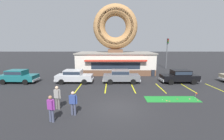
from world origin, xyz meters
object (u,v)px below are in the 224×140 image
car_silver (74,76)px  trash_bin (153,73)px  golf_ball (163,100)px  pedestrian_blue_sweater_man (58,96)px  pedestrian_leather_jacket_man (51,107)px  car_teal (18,76)px  pedestrian_hooded_kid (73,102)px  car_grey (121,76)px  car_black (180,76)px  putting_flag_pin (196,95)px  traffic_light_pole (167,49)px

car_silver → trash_bin: 11.40m
golf_ball → pedestrian_blue_sweater_man: size_ratio=0.02×
golf_ball → pedestrian_leather_jacket_man: size_ratio=0.02×
car_teal → trash_bin: car_teal is taller
golf_ball → pedestrian_hooded_kid: 7.46m
car_teal → car_grey: 12.71m
pedestrian_blue_sweater_man → car_teal: bearing=135.0°
car_black → putting_flag_pin: bearing=-100.6°
golf_ball → traffic_light_pole: bearing=69.5°
car_grey → pedestrian_blue_sweater_man: bearing=-123.8°
traffic_light_pole → car_teal: bearing=-154.4°
car_teal → car_grey: size_ratio=1.01×
car_teal → car_silver: same height
traffic_light_pole → car_silver: bearing=-145.2°
car_teal → trash_bin: (17.68, 3.79, -0.37)m
putting_flag_pin → car_silver: (-11.96, 5.67, 0.43)m
golf_ball → trash_bin: 9.87m
trash_bin → traffic_light_pole: (4.39, 6.76, 3.21)m
car_silver → trash_bin: car_silver is taller
car_black → car_grey: (-7.24, 0.04, 0.00)m
pedestrian_hooded_kid → pedestrian_leather_jacket_man: pedestrian_leather_jacket_man is taller
golf_ball → pedestrian_hooded_kid: (-6.92, -2.63, 0.88)m
car_teal → car_silver: bearing=0.1°
golf_ball → trash_bin: (1.76, 9.70, 0.45)m
putting_flag_pin → car_grey: car_grey is taller
golf_ball → putting_flag_pin: (2.97, 0.25, 0.39)m
putting_flag_pin → pedestrian_blue_sweater_man: bearing=-170.3°
car_silver → pedestrian_hooded_kid: (2.07, -8.55, 0.05)m
car_silver → pedestrian_leather_jacket_man: size_ratio=2.70×
pedestrian_leather_jacket_man → traffic_light_pole: 24.66m
car_silver → pedestrian_leather_jacket_man: pedestrian_leather_jacket_man is taller
golf_ball → car_black: size_ratio=0.01×
car_grey → pedestrian_hooded_kid: pedestrian_hooded_kid is taller
pedestrian_hooded_kid → car_black: bearing=38.0°
pedestrian_leather_jacket_man → car_teal: bearing=129.9°
car_teal → pedestrian_leather_jacket_man: 12.28m
pedestrian_blue_sweater_man → car_grey: bearing=56.2°
putting_flag_pin → trash_bin: trash_bin is taller
putting_flag_pin → pedestrian_blue_sweater_man: size_ratio=0.31×
golf_ball → pedestrian_blue_sweater_man: pedestrian_blue_sweater_man is taller
golf_ball → trash_bin: size_ratio=0.04×
putting_flag_pin → pedestrian_hooded_kid: bearing=-163.7°
pedestrian_leather_jacket_man → car_grey: bearing=63.0°
car_silver → pedestrian_blue_sweater_man: size_ratio=2.61×
golf_ball → traffic_light_pole: traffic_light_pole is taller
pedestrian_leather_jacket_man → traffic_light_pole: (14.19, 19.97, 2.76)m
car_teal → traffic_light_pole: 24.62m
trash_bin → car_silver: bearing=-160.6°
putting_flag_pin → pedestrian_leather_jacket_man: 11.65m
golf_ball → pedestrian_hooded_kid: size_ratio=0.03×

